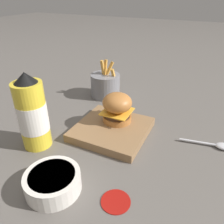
{
  "coord_description": "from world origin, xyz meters",
  "views": [
    {
      "loc": [
        0.49,
        0.31,
        0.4
      ],
      "look_at": [
        -0.02,
        0.06,
        0.08
      ],
      "focal_mm": 35.0,
      "sensor_mm": 36.0,
      "label": 1
    }
  ],
  "objects_px": {
    "ketchup_bottle": "(32,114)",
    "side_bowl": "(53,181)",
    "serving_board": "(112,129)",
    "fries_basket": "(105,85)",
    "spoon": "(219,146)",
    "burger": "(117,107)"
  },
  "relations": [
    {
      "from": "ketchup_bottle",
      "to": "side_bowl",
      "type": "relative_size",
      "value": 1.76
    },
    {
      "from": "serving_board",
      "to": "side_bowl",
      "type": "distance_m",
      "value": 0.26
    },
    {
      "from": "serving_board",
      "to": "fries_basket",
      "type": "xyz_separation_m",
      "value": [
        -0.24,
        -0.15,
        0.04
      ]
    },
    {
      "from": "side_bowl",
      "to": "spoon",
      "type": "xyz_separation_m",
      "value": [
        -0.33,
        0.33,
        -0.02
      ]
    },
    {
      "from": "burger",
      "to": "spoon",
      "type": "height_order",
      "value": "burger"
    },
    {
      "from": "burger",
      "to": "serving_board",
      "type": "bearing_deg",
      "value": 0.06
    },
    {
      "from": "burger",
      "to": "ketchup_bottle",
      "type": "height_order",
      "value": "ketchup_bottle"
    },
    {
      "from": "spoon",
      "to": "burger",
      "type": "bearing_deg",
      "value": 176.08
    },
    {
      "from": "burger",
      "to": "side_bowl",
      "type": "height_order",
      "value": "burger"
    },
    {
      "from": "serving_board",
      "to": "spoon",
      "type": "relative_size",
      "value": 1.45
    },
    {
      "from": "burger",
      "to": "ketchup_bottle",
      "type": "distance_m",
      "value": 0.25
    },
    {
      "from": "burger",
      "to": "fries_basket",
      "type": "bearing_deg",
      "value": -143.75
    },
    {
      "from": "ketchup_bottle",
      "to": "fries_basket",
      "type": "bearing_deg",
      "value": 176.48
    },
    {
      "from": "fries_basket",
      "to": "side_bowl",
      "type": "xyz_separation_m",
      "value": [
        0.49,
        0.12,
        -0.02
      ]
    },
    {
      "from": "spoon",
      "to": "side_bowl",
      "type": "bearing_deg",
      "value": -144.77
    },
    {
      "from": "serving_board",
      "to": "burger",
      "type": "relative_size",
      "value": 2.27
    },
    {
      "from": "serving_board",
      "to": "burger",
      "type": "distance_m",
      "value": 0.07
    },
    {
      "from": "burger",
      "to": "side_bowl",
      "type": "distance_m",
      "value": 0.3
    },
    {
      "from": "ketchup_bottle",
      "to": "spoon",
      "type": "bearing_deg",
      "value": 114.21
    },
    {
      "from": "burger",
      "to": "spoon",
      "type": "xyz_separation_m",
      "value": [
        -0.03,
        0.31,
        -0.07
      ]
    },
    {
      "from": "burger",
      "to": "ketchup_bottle",
      "type": "relative_size",
      "value": 0.43
    },
    {
      "from": "side_bowl",
      "to": "spoon",
      "type": "distance_m",
      "value": 0.46
    }
  ]
}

